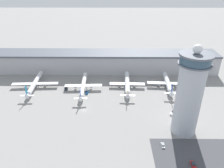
{
  "coord_description": "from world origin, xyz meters",
  "views": [
    {
      "loc": [
        21.26,
        -131.12,
        88.84
      ],
      "look_at": [
        20.0,
        17.49,
        12.03
      ],
      "focal_mm": 35.0,
      "sensor_mm": 36.0,
      "label": 1
    }
  ],
  "objects_px": {
    "service_truck_fuel": "(87,92)",
    "car_black_suv": "(193,164)",
    "car_red_hatchback": "(163,145)",
    "airplane_gate_bravo": "(83,86)",
    "service_truck_catering": "(174,112)",
    "service_truck_baggage": "(66,88)",
    "control_tower": "(189,94)",
    "airplane_gate_alpha": "(35,84)",
    "airplane_gate_delta": "(168,83)",
    "airplane_gate_charlie": "(127,84)"
  },
  "relations": [
    {
      "from": "airplane_gate_delta",
      "to": "service_truck_fuel",
      "type": "xyz_separation_m",
      "value": [
        -68.07,
        -9.9,
        -3.44
      ]
    },
    {
      "from": "service_truck_catering",
      "to": "airplane_gate_delta",
      "type": "bearing_deg",
      "value": 85.04
    },
    {
      "from": "service_truck_fuel",
      "to": "car_black_suv",
      "type": "distance_m",
      "value": 97.83
    },
    {
      "from": "airplane_gate_alpha",
      "to": "control_tower",
      "type": "bearing_deg",
      "value": -26.67
    },
    {
      "from": "airplane_gate_charlie",
      "to": "car_red_hatchback",
      "type": "height_order",
      "value": "airplane_gate_charlie"
    },
    {
      "from": "airplane_gate_charlie",
      "to": "control_tower",
      "type": "bearing_deg",
      "value": -60.49
    },
    {
      "from": "airplane_gate_alpha",
      "to": "car_black_suv",
      "type": "relative_size",
      "value": 9.45
    },
    {
      "from": "service_truck_catering",
      "to": "service_truck_baggage",
      "type": "relative_size",
      "value": 0.97
    },
    {
      "from": "service_truck_baggage",
      "to": "car_red_hatchback",
      "type": "relative_size",
      "value": 1.91
    },
    {
      "from": "airplane_gate_alpha",
      "to": "service_truck_fuel",
      "type": "distance_m",
      "value": 46.24
    },
    {
      "from": "airplane_gate_delta",
      "to": "service_truck_fuel",
      "type": "bearing_deg",
      "value": -171.72
    },
    {
      "from": "airplane_gate_charlie",
      "to": "service_truck_fuel",
      "type": "height_order",
      "value": "airplane_gate_charlie"
    },
    {
      "from": "service_truck_catering",
      "to": "car_red_hatchback",
      "type": "bearing_deg",
      "value": -114.12
    },
    {
      "from": "airplane_gate_charlie",
      "to": "car_black_suv",
      "type": "bearing_deg",
      "value": -70.66
    },
    {
      "from": "car_red_hatchback",
      "to": "airplane_gate_charlie",
      "type": "bearing_deg",
      "value": 103.41
    },
    {
      "from": "airplane_gate_charlie",
      "to": "airplane_gate_bravo",
      "type": "bearing_deg",
      "value": -173.18
    },
    {
      "from": "control_tower",
      "to": "car_black_suv",
      "type": "relative_size",
      "value": 11.99
    },
    {
      "from": "airplane_gate_delta",
      "to": "airplane_gate_charlie",
      "type": "bearing_deg",
      "value": -178.89
    },
    {
      "from": "car_red_hatchback",
      "to": "service_truck_catering",
      "type": "bearing_deg",
      "value": 65.88
    },
    {
      "from": "car_black_suv",
      "to": "car_red_hatchback",
      "type": "relative_size",
      "value": 1.1
    },
    {
      "from": "car_red_hatchback",
      "to": "airplane_gate_bravo",
      "type": "bearing_deg",
      "value": 129.22
    },
    {
      "from": "airplane_gate_delta",
      "to": "service_truck_baggage",
      "type": "distance_m",
      "value": 86.5
    },
    {
      "from": "control_tower",
      "to": "service_truck_catering",
      "type": "xyz_separation_m",
      "value": [
        -0.6,
        18.4,
        -25.48
      ]
    },
    {
      "from": "service_truck_catering",
      "to": "car_red_hatchback",
      "type": "height_order",
      "value": "service_truck_catering"
    },
    {
      "from": "airplane_gate_bravo",
      "to": "airplane_gate_alpha",
      "type": "bearing_deg",
      "value": 174.86
    },
    {
      "from": "airplane_gate_charlie",
      "to": "car_red_hatchback",
      "type": "bearing_deg",
      "value": -76.59
    },
    {
      "from": "airplane_gate_delta",
      "to": "airplane_gate_bravo",
      "type": "bearing_deg",
      "value": -175.93
    },
    {
      "from": "control_tower",
      "to": "car_red_hatchback",
      "type": "height_order",
      "value": "control_tower"
    },
    {
      "from": "airplane_gate_alpha",
      "to": "service_truck_fuel",
      "type": "xyz_separation_m",
      "value": [
        45.33,
        -8.58,
        -3.14
      ]
    },
    {
      "from": "airplane_gate_delta",
      "to": "service_truck_catering",
      "type": "bearing_deg",
      "value": -94.96
    },
    {
      "from": "airplane_gate_delta",
      "to": "car_black_suv",
      "type": "height_order",
      "value": "airplane_gate_delta"
    },
    {
      "from": "car_black_suv",
      "to": "car_red_hatchback",
      "type": "height_order",
      "value": "car_black_suv"
    },
    {
      "from": "airplane_gate_charlie",
      "to": "service_truck_baggage",
      "type": "relative_size",
      "value": 5.33
    },
    {
      "from": "airplane_gate_charlie",
      "to": "service_truck_fuel",
      "type": "relative_size",
      "value": 7.49
    },
    {
      "from": "service_truck_fuel",
      "to": "car_black_suv",
      "type": "bearing_deg",
      "value": -49.9
    },
    {
      "from": "control_tower",
      "to": "car_red_hatchback",
      "type": "xyz_separation_m",
      "value": [
        -15.09,
        -13.96,
        -25.88
      ]
    },
    {
      "from": "control_tower",
      "to": "airplane_gate_bravo",
      "type": "height_order",
      "value": "control_tower"
    },
    {
      "from": "service_truck_catering",
      "to": "car_black_suv",
      "type": "height_order",
      "value": "service_truck_catering"
    },
    {
      "from": "airplane_gate_bravo",
      "to": "car_black_suv",
      "type": "distance_m",
      "value": 103.8
    },
    {
      "from": "car_black_suv",
      "to": "car_red_hatchback",
      "type": "bearing_deg",
      "value": 132.65
    },
    {
      "from": "service_truck_fuel",
      "to": "car_black_suv",
      "type": "xyz_separation_m",
      "value": [
        63.01,
        -74.83,
        -0.25
      ]
    },
    {
      "from": "control_tower",
      "to": "airplane_gate_delta",
      "type": "bearing_deg",
      "value": 87.24
    },
    {
      "from": "service_truck_baggage",
      "to": "car_red_hatchback",
      "type": "distance_m",
      "value": 96.42
    },
    {
      "from": "control_tower",
      "to": "airplane_gate_charlie",
      "type": "distance_m",
      "value": 68.42
    },
    {
      "from": "service_truck_fuel",
      "to": "car_red_hatchback",
      "type": "bearing_deg",
      "value": -50.51
    },
    {
      "from": "airplane_gate_delta",
      "to": "service_truck_baggage",
      "type": "relative_size",
      "value": 4.8
    },
    {
      "from": "control_tower",
      "to": "car_black_suv",
      "type": "bearing_deg",
      "value": -94.75
    },
    {
      "from": "airplane_gate_delta",
      "to": "service_truck_catering",
      "type": "relative_size",
      "value": 4.96
    },
    {
      "from": "airplane_gate_alpha",
      "to": "service_truck_baggage",
      "type": "distance_m",
      "value": 27.23
    },
    {
      "from": "airplane_gate_alpha",
      "to": "service_truck_fuel",
      "type": "bearing_deg",
      "value": -10.72
    }
  ]
}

